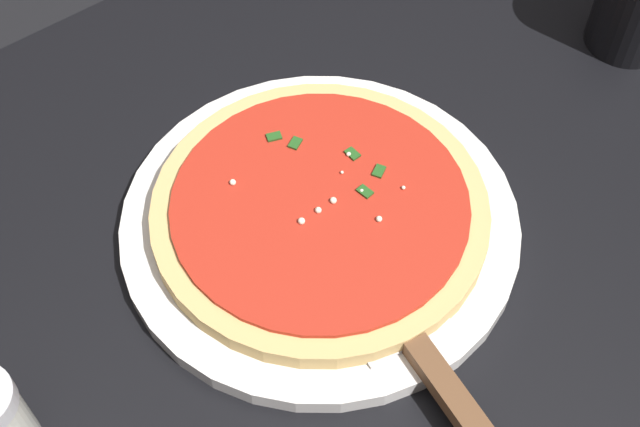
# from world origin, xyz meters

# --- Properties ---
(restaurant_table) EXTENTS (1.06, 0.72, 0.76)m
(restaurant_table) POSITION_xyz_m (0.00, 0.00, 0.61)
(restaurant_table) COLOR black
(restaurant_table) RESTS_ON ground_plane
(serving_plate) EXTENTS (0.32, 0.32, 0.02)m
(serving_plate) POSITION_xyz_m (-0.01, -0.01, 0.76)
(serving_plate) COLOR white
(serving_plate) RESTS_ON restaurant_table
(pizza) EXTENTS (0.26, 0.26, 0.02)m
(pizza) POSITION_xyz_m (-0.01, -0.01, 0.78)
(pizza) COLOR #DBB26B
(pizza) RESTS_ON serving_plate
(pizza_server) EXTENTS (0.08, 0.22, 0.01)m
(pizza_server) POSITION_xyz_m (0.02, 0.15, 0.78)
(pizza_server) COLOR silver
(pizza_server) RESTS_ON serving_plate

